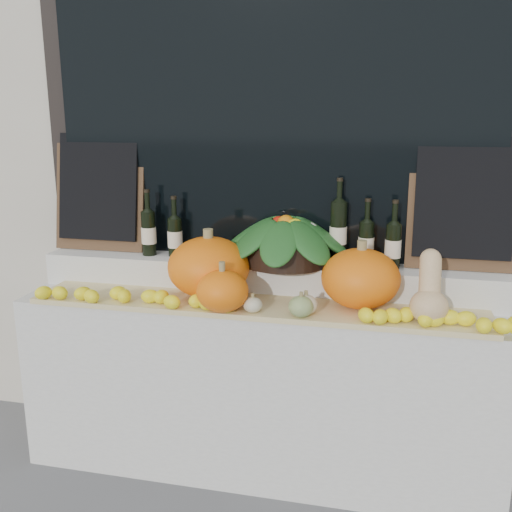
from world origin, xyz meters
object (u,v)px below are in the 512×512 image
at_px(pumpkin_left, 209,267).
at_px(produce_bowl, 286,239).
at_px(butternut_squash, 429,294).
at_px(wine_bottle_tall, 338,232).
at_px(pumpkin_right, 361,278).

distance_m(pumpkin_left, produce_bowl, 0.40).
distance_m(pumpkin_left, butternut_squash, 1.01).
relative_size(pumpkin_left, butternut_squash, 1.31).
height_order(pumpkin_left, wine_bottle_tall, wine_bottle_tall).
relative_size(pumpkin_left, pumpkin_right, 1.10).
xyz_separation_m(pumpkin_left, butternut_squash, (1.00, -0.12, -0.02)).
relative_size(butternut_squash, wine_bottle_tall, 0.71).
bearing_deg(pumpkin_right, pumpkin_left, -179.97).
distance_m(pumpkin_right, butternut_squash, 0.31).
bearing_deg(pumpkin_right, produce_bowl, 152.88).
relative_size(pumpkin_right, butternut_squash, 1.19).
relative_size(pumpkin_right, produce_bowl, 0.54).
distance_m(produce_bowl, wine_bottle_tall, 0.26).
height_order(butternut_squash, wine_bottle_tall, wine_bottle_tall).
bearing_deg(pumpkin_left, produce_bowl, 29.90).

